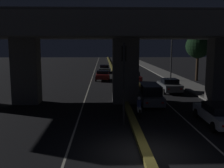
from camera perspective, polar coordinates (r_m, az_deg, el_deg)
ground_plane at (r=12.57m, az=7.21°, el=-14.91°), size 200.00×200.00×0.00m
lane_line_left_inner at (r=46.69m, az=-4.03°, el=2.27°), size 0.12×126.00×0.00m
lane_line_right_inner at (r=46.98m, az=4.82°, el=2.30°), size 0.12×126.00×0.00m
median_divider at (r=46.68m, az=0.41°, el=2.45°), size 0.46×126.00×0.26m
sidewalk_right at (r=41.11m, az=13.16°, el=1.35°), size 2.98×126.00×0.15m
elevated_overpass at (r=22.58m, az=1.90°, el=11.02°), size 35.23×10.65×8.12m
traffic_light_left_of_median at (r=16.28m, az=2.59°, el=3.24°), size 0.30×0.49×5.14m
street_lamp at (r=37.16m, az=12.43°, el=8.55°), size 2.35×0.32×8.86m
car_white_lead at (r=17.83m, az=22.08°, el=-6.02°), size 2.02×4.86×1.34m
car_grey_second at (r=22.22m, az=8.26°, el=-2.19°), size 1.90×4.48×1.74m
car_grey_third at (r=28.65m, az=12.41°, el=-0.29°), size 2.03×4.14×1.46m
car_dark_red_fourth at (r=34.87m, az=4.50°, el=1.49°), size 2.14×4.53×1.58m
car_dark_red_lead_oncoming at (r=37.57m, az=-2.06°, el=1.91°), size 2.05×4.04×1.39m
car_grey_second_oncoming at (r=48.60m, az=-1.69°, el=3.38°), size 2.01×4.07×1.39m
motorcycle_white_filtering_near at (r=18.68m, az=5.91°, el=-5.16°), size 0.34×1.99×1.40m
roadside_tree_kerbside_mid at (r=38.79m, az=18.23°, el=7.81°), size 3.43×3.43×6.60m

